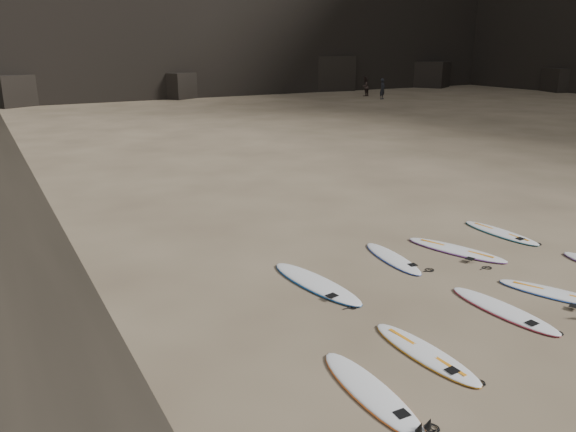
# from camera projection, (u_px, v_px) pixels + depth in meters

# --- Properties ---
(ground) EXTENTS (240.00, 240.00, 0.00)m
(ground) POSITION_uv_depth(u_px,v_px,m) (514.00, 307.00, 10.99)
(ground) COLOR #897559
(ground) RESTS_ON ground
(surfboard_0) EXTENTS (0.67, 2.42, 0.09)m
(surfboard_0) POSITION_uv_depth(u_px,v_px,m) (371.00, 391.00, 8.25)
(surfboard_0) COLOR white
(surfboard_0) RESTS_ON ground
(surfboard_1) EXTENTS (0.67, 2.35, 0.08)m
(surfboard_1) POSITION_uv_depth(u_px,v_px,m) (425.00, 352.00, 9.29)
(surfboard_1) COLOR white
(surfboard_1) RESTS_ON ground
(surfboard_2) EXTENTS (0.71, 2.45, 0.09)m
(surfboard_2) POSITION_uv_depth(u_px,v_px,m) (503.00, 309.00, 10.78)
(surfboard_2) COLOR white
(surfboard_2) RESTS_ON ground
(surfboard_3) EXTENTS (1.44, 2.32, 0.08)m
(surfboard_3) POSITION_uv_depth(u_px,v_px,m) (556.00, 293.00, 11.47)
(surfboard_3) COLOR white
(surfboard_3) RESTS_ON ground
(surfboard_5) EXTENTS (1.02, 2.82, 0.10)m
(surfboard_5) POSITION_uv_depth(u_px,v_px,m) (316.00, 283.00, 11.96)
(surfboard_5) COLOR white
(surfboard_5) RESTS_ON ground
(surfboard_6) EXTENTS (0.81, 2.29, 0.08)m
(surfboard_6) POSITION_uv_depth(u_px,v_px,m) (393.00, 258.00, 13.37)
(surfboard_6) COLOR white
(surfboard_6) RESTS_ON ground
(surfboard_7) EXTENTS (1.45, 2.65, 0.09)m
(surfboard_7) POSITION_uv_depth(u_px,v_px,m) (456.00, 249.00, 13.89)
(surfboard_7) COLOR white
(surfboard_7) RESTS_ON ground
(surfboard_8) EXTENTS (0.65, 2.38, 0.08)m
(surfboard_8) POSITION_uv_depth(u_px,v_px,m) (501.00, 232.00, 15.15)
(surfboard_8) COLOR white
(surfboard_8) RESTS_ON ground
(person_a) EXTENTS (0.80, 0.71, 1.85)m
(person_a) POSITION_uv_depth(u_px,v_px,m) (383.00, 89.00, 50.93)
(person_a) COLOR black
(person_a) RESTS_ON ground
(person_b) EXTENTS (1.09, 0.98, 1.84)m
(person_b) POSITION_uv_depth(u_px,v_px,m) (365.00, 86.00, 53.90)
(person_b) COLOR black
(person_b) RESTS_ON ground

